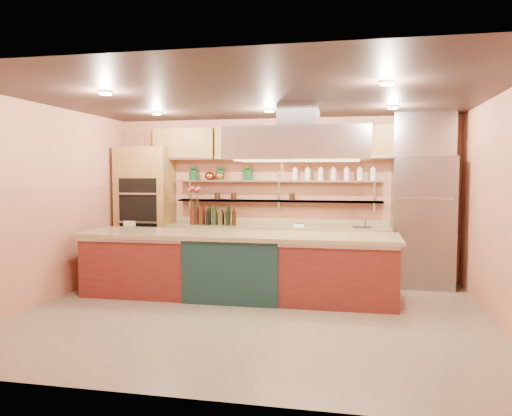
% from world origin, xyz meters
% --- Properties ---
extents(floor, '(6.00, 5.00, 0.02)m').
position_xyz_m(floor, '(0.00, 0.00, -0.01)').
color(floor, gray).
rests_on(floor, ground).
extents(ceiling, '(6.00, 5.00, 0.02)m').
position_xyz_m(ceiling, '(0.00, 0.00, 2.80)').
color(ceiling, black).
rests_on(ceiling, wall_back).
extents(wall_back, '(6.00, 0.04, 2.80)m').
position_xyz_m(wall_back, '(0.00, 2.50, 1.40)').
color(wall_back, tan).
rests_on(wall_back, floor).
extents(wall_front, '(6.00, 0.04, 2.80)m').
position_xyz_m(wall_front, '(0.00, -2.50, 1.40)').
color(wall_front, tan).
rests_on(wall_front, floor).
extents(wall_left, '(0.04, 5.00, 2.80)m').
position_xyz_m(wall_left, '(-3.00, 0.00, 1.40)').
color(wall_left, tan).
rests_on(wall_left, floor).
extents(wall_right, '(0.04, 5.00, 2.80)m').
position_xyz_m(wall_right, '(3.00, 0.00, 1.40)').
color(wall_right, tan).
rests_on(wall_right, floor).
extents(oven_stack, '(0.95, 0.64, 2.30)m').
position_xyz_m(oven_stack, '(-2.45, 2.18, 1.15)').
color(oven_stack, olive).
rests_on(oven_stack, floor).
extents(refrigerator, '(0.95, 0.72, 2.10)m').
position_xyz_m(refrigerator, '(2.35, 2.14, 1.05)').
color(refrigerator, gray).
rests_on(refrigerator, floor).
extents(back_counter, '(3.84, 0.64, 0.93)m').
position_xyz_m(back_counter, '(-0.05, 2.20, 0.47)').
color(back_counter, tan).
rests_on(back_counter, floor).
extents(wall_shelf_lower, '(3.60, 0.26, 0.03)m').
position_xyz_m(wall_shelf_lower, '(-0.05, 2.37, 1.35)').
color(wall_shelf_lower, '#B1B2B8').
rests_on(wall_shelf_lower, wall_back).
extents(wall_shelf_upper, '(3.60, 0.26, 0.03)m').
position_xyz_m(wall_shelf_upper, '(-0.05, 2.37, 1.70)').
color(wall_shelf_upper, '#B1B2B8').
rests_on(wall_shelf_upper, wall_back).
extents(upper_cabinets, '(4.60, 0.36, 0.55)m').
position_xyz_m(upper_cabinets, '(0.00, 2.32, 2.35)').
color(upper_cabinets, olive).
rests_on(upper_cabinets, wall_back).
extents(range_hood, '(2.00, 1.00, 0.45)m').
position_xyz_m(range_hood, '(0.49, 0.83, 2.25)').
color(range_hood, '#B1B2B8').
rests_on(range_hood, ceiling).
extents(ceiling_downlights, '(4.00, 2.80, 0.02)m').
position_xyz_m(ceiling_downlights, '(0.00, 0.20, 2.77)').
color(ceiling_downlights, '#FFE5A5').
rests_on(ceiling_downlights, ceiling).
extents(island, '(4.58, 1.01, 0.96)m').
position_xyz_m(island, '(-0.41, 0.83, 0.48)').
color(island, maroon).
rests_on(island, floor).
extents(flower_vase, '(0.17, 0.17, 0.28)m').
position_xyz_m(flower_vase, '(-1.51, 2.15, 1.07)').
color(flower_vase, '#62160E').
rests_on(flower_vase, back_counter).
extents(oil_bottle_cluster, '(0.85, 0.31, 0.27)m').
position_xyz_m(oil_bottle_cluster, '(-1.13, 2.15, 1.06)').
color(oil_bottle_cluster, black).
rests_on(oil_bottle_cluster, back_counter).
extents(kitchen_scale, '(0.18, 0.14, 0.10)m').
position_xyz_m(kitchen_scale, '(0.35, 2.15, 0.98)').
color(kitchen_scale, white).
rests_on(kitchen_scale, back_counter).
extents(bar_faucet, '(0.03, 0.03, 0.21)m').
position_xyz_m(bar_faucet, '(1.45, 2.25, 1.03)').
color(bar_faucet, silver).
rests_on(bar_faucet, back_counter).
extents(copper_kettle, '(0.24, 0.24, 0.15)m').
position_xyz_m(copper_kettle, '(-1.30, 2.37, 1.79)').
color(copper_kettle, '#C45D2D').
rests_on(copper_kettle, wall_shelf_upper).
extents(green_canister, '(0.18, 0.18, 0.18)m').
position_xyz_m(green_canister, '(-0.58, 2.37, 1.81)').
color(green_canister, '#0D401B').
rests_on(green_canister, wall_shelf_upper).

